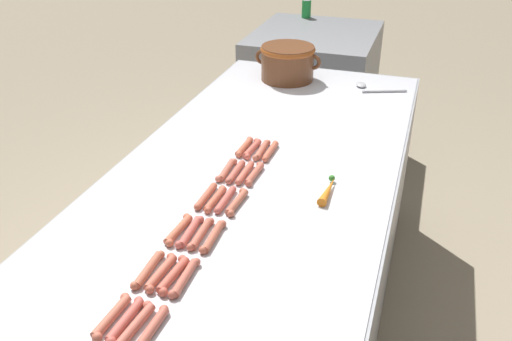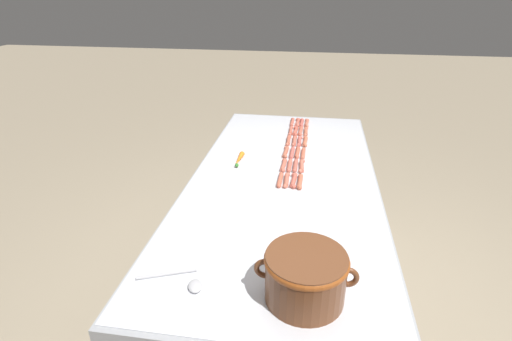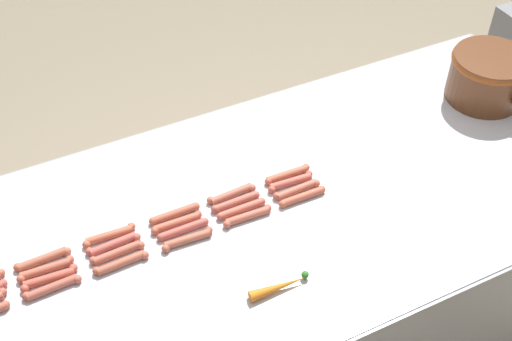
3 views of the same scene
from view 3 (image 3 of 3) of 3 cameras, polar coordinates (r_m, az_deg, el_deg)
griddle_counter at (r=2.41m, az=2.45°, el=-9.77°), size 1.02×2.25×0.88m
hot_dog_1 at (r=1.99m, az=-17.81°, el=-7.25°), size 0.03×0.16×0.02m
hot_dog_2 at (r=2.00m, az=-12.46°, el=-5.45°), size 0.03×0.16×0.02m
hot_dog_3 at (r=2.03m, az=-6.99°, el=-3.69°), size 0.02×0.16×0.02m
hot_dog_4 at (r=2.07m, az=-2.11°, el=-2.03°), size 0.03×0.16×0.02m
hot_dog_5 at (r=2.13m, az=2.71°, el=-0.33°), size 0.03×0.16×0.02m
hot_dog_7 at (r=1.97m, az=-17.57°, el=-8.05°), size 0.03×0.16×0.02m
hot_dog_8 at (r=1.98m, az=-12.13°, el=-6.19°), size 0.03×0.16×0.02m
hot_dog_9 at (r=2.00m, az=-6.81°, el=-4.45°), size 0.03×0.16×0.02m
hot_dog_10 at (r=2.04m, az=-1.76°, el=-2.71°), size 0.03×0.16×0.02m
hot_dog_11 at (r=2.11m, az=2.98°, el=-0.98°), size 0.03×0.16×0.02m
hot_dog_13 at (r=1.95m, az=-17.28°, el=-8.80°), size 0.04×0.16×0.02m
hot_dog_14 at (r=1.95m, az=-11.80°, el=-6.91°), size 0.03×0.16×0.02m
hot_dog_15 at (r=1.98m, az=-6.27°, el=-5.04°), size 0.02×0.16×0.02m
hot_dog_16 at (r=2.02m, az=-1.27°, el=-3.31°), size 0.02×0.16×0.02m
hot_dog_17 at (r=2.08m, az=3.51°, el=-1.65°), size 0.03×0.16×0.02m
hot_dog_19 at (r=1.92m, az=-17.07°, el=-9.56°), size 0.03×0.16×0.02m
hot_dog_20 at (r=1.93m, az=-11.49°, el=-7.77°), size 0.03×0.16×0.02m
hot_dog_21 at (r=1.96m, az=-5.89°, el=-5.88°), size 0.03×0.16×0.02m
hot_dog_22 at (r=2.00m, az=-0.73°, el=-3.93°), size 0.03×0.16×0.02m
hot_dog_23 at (r=2.06m, az=4.00°, el=-2.26°), size 0.03×0.16×0.02m
bean_pot at (r=2.53m, az=19.27°, el=7.78°), size 0.35×0.28×0.18m
carrot at (r=1.84m, az=2.09°, el=-9.87°), size 0.04×0.18×0.03m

